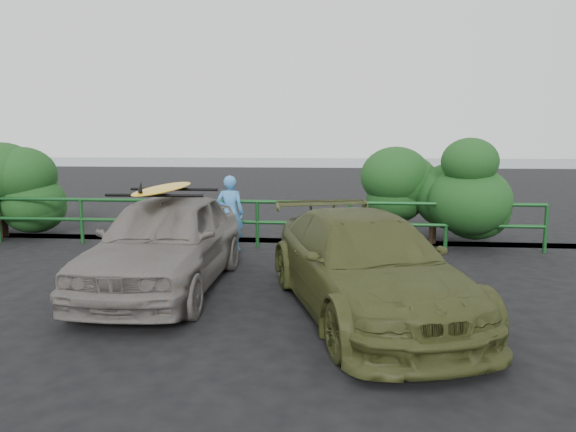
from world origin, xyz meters
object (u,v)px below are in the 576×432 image
object	(u,v)px
olive_vehicle	(365,264)
man	(230,213)
guardrail	(212,223)
surfboard	(164,188)
sedan	(166,241)

from	to	relation	value
olive_vehicle	man	bearing A→B (deg)	107.33
guardrail	olive_vehicle	world-z (taller)	olive_vehicle
guardrail	surfboard	xyz separation A→B (m)	(0.09, -3.25, 1.05)
man	sedan	bearing A→B (deg)	83.45
guardrail	olive_vehicle	distance (m)	5.18
sedan	olive_vehicle	xyz separation A→B (m)	(3.02, -0.89, -0.08)
sedan	olive_vehicle	world-z (taller)	sedan
olive_vehicle	guardrail	bearing A→B (deg)	109.32
man	surfboard	bearing A→B (deg)	83.45
man	guardrail	bearing A→B (deg)	-36.80
sedan	olive_vehicle	size ratio (longest dim) A/B	0.96
man	olive_vehicle	bearing A→B (deg)	126.29
sedan	man	distance (m)	2.90
sedan	olive_vehicle	distance (m)	3.15
guardrail	sedan	bearing A→B (deg)	-88.38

